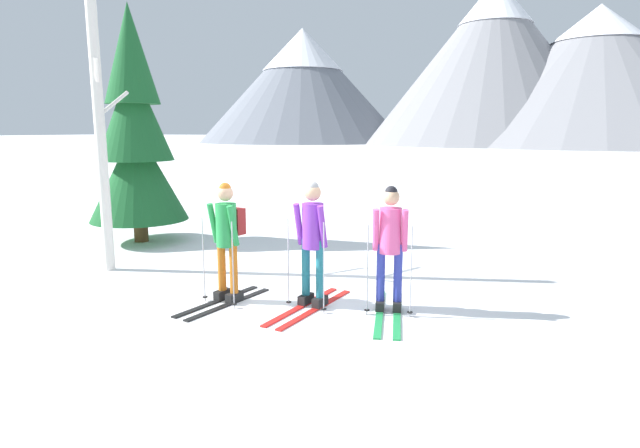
{
  "coord_description": "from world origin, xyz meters",
  "views": [
    {
      "loc": [
        2.74,
        -6.13,
        2.33
      ],
      "look_at": [
        0.02,
        0.38,
        1.05
      ],
      "focal_mm": 29.29,
      "sensor_mm": 36.0,
      "label": 1
    }
  ],
  "objects_px": {
    "skier_in_pink": "(390,245)",
    "skier_in_purple": "(312,240)",
    "pine_tree_near": "(135,136)",
    "skier_in_green": "(227,236)",
    "birch_tree_tall": "(99,110)"
  },
  "relations": [
    {
      "from": "skier_in_pink",
      "to": "pine_tree_near",
      "type": "height_order",
      "value": "pine_tree_near"
    },
    {
      "from": "skier_in_purple",
      "to": "birch_tree_tall",
      "type": "relative_size",
      "value": 0.34
    },
    {
      "from": "skier_in_pink",
      "to": "pine_tree_near",
      "type": "distance_m",
      "value": 6.5
    },
    {
      "from": "pine_tree_near",
      "to": "birch_tree_tall",
      "type": "height_order",
      "value": "birch_tree_tall"
    },
    {
      "from": "skier_in_purple",
      "to": "pine_tree_near",
      "type": "relative_size",
      "value": 0.37
    },
    {
      "from": "skier_in_purple",
      "to": "skier_in_pink",
      "type": "distance_m",
      "value": 1.01
    },
    {
      "from": "skier_in_pink",
      "to": "pine_tree_near",
      "type": "bearing_deg",
      "value": 159.85
    },
    {
      "from": "skier_in_green",
      "to": "pine_tree_near",
      "type": "xyz_separation_m",
      "value": [
        -3.83,
        2.63,
        1.28
      ]
    },
    {
      "from": "skier_in_purple",
      "to": "pine_tree_near",
      "type": "xyz_separation_m",
      "value": [
        -4.98,
        2.39,
        1.29
      ]
    },
    {
      "from": "skier_in_green",
      "to": "pine_tree_near",
      "type": "bearing_deg",
      "value": 145.55
    },
    {
      "from": "skier_in_green",
      "to": "pine_tree_near",
      "type": "height_order",
      "value": "pine_tree_near"
    },
    {
      "from": "skier_in_purple",
      "to": "skier_in_pink",
      "type": "xyz_separation_m",
      "value": [
        0.99,
        0.2,
        -0.03
      ]
    },
    {
      "from": "skier_in_purple",
      "to": "pine_tree_near",
      "type": "height_order",
      "value": "pine_tree_near"
    },
    {
      "from": "skier_in_pink",
      "to": "pine_tree_near",
      "type": "relative_size",
      "value": 0.37
    },
    {
      "from": "skier_in_pink",
      "to": "skier_in_purple",
      "type": "bearing_deg",
      "value": -168.72
    }
  ]
}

